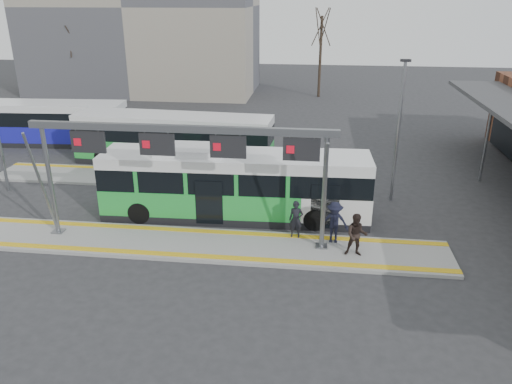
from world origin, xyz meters
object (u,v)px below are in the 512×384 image
gantry (184,150)px  passenger_c (334,222)px  hero_bus (235,185)px  passenger_a (296,220)px  passenger_b (357,235)px

gantry → passenger_c: 7.15m
gantry → passenger_c: size_ratio=6.87×
hero_bus → passenger_a: (3.11, -2.25, -0.62)m
passenger_b → passenger_a: bearing=153.4°
passenger_a → passenger_b: 2.90m
gantry → passenger_c: bearing=5.2°
gantry → passenger_a: bearing=10.2°
passenger_b → passenger_c: (-0.89, 1.09, 0.02)m
passenger_c → passenger_a: bearing=173.1°
passenger_b → hero_bus: bearing=148.9°
passenger_a → passenger_c: (1.68, -0.27, 0.09)m
passenger_a → passenger_b: size_ratio=0.93×
passenger_b → passenger_c: passenger_c is taller
gantry → hero_bus: gantry is taller
passenger_b → passenger_c: 1.41m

